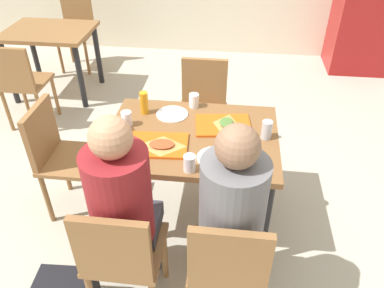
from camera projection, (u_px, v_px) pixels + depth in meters
name	position (u px, v px, depth m)	size (l,w,h in m)	color
ground_plane	(192.00, 216.00, 2.88)	(10.00, 10.00, 0.02)	#B2AD9E
main_table	(192.00, 147.00, 2.49)	(1.10, 0.82, 0.74)	brown
chair_near_left	(121.00, 255.00, 1.96)	(0.40, 0.40, 0.87)	olive
chair_near_right	(228.00, 265.00, 1.91)	(0.40, 0.40, 0.87)	olive
chair_far_side	(203.00, 103.00, 3.20)	(0.40, 0.40, 0.87)	olive
chair_left_end	(60.00, 152.00, 2.66)	(0.40, 0.40, 0.87)	olive
person_in_red	(123.00, 201.00, 1.92)	(0.32, 0.42, 1.28)	#383842
person_in_brown_jacket	(232.00, 210.00, 1.87)	(0.32, 0.42, 1.28)	#383842
tray_red_near	(158.00, 145.00, 2.33)	(0.36, 0.26, 0.02)	#D85914
tray_red_far	(223.00, 125.00, 2.51)	(0.36, 0.26, 0.02)	#D85914
paper_plate_center	(172.00, 114.00, 2.63)	(0.22, 0.22, 0.01)	white
paper_plate_near_edge	(215.00, 158.00, 2.24)	(0.22, 0.22, 0.01)	white
pizza_slice_a	(162.00, 145.00, 2.31)	(0.23, 0.17, 0.02)	#C68C47
pizza_slice_b	(226.00, 123.00, 2.50)	(0.15, 0.19, 0.02)	#C68C47
plastic_cup_a	(194.00, 101.00, 2.69)	(0.07, 0.07, 0.10)	white
plastic_cup_b	(190.00, 163.00, 2.12)	(0.07, 0.07, 0.10)	white
plastic_cup_c	(127.00, 119.00, 2.50)	(0.07, 0.07, 0.10)	white
soda_can	(267.00, 130.00, 2.37)	(0.07, 0.07, 0.12)	#B7BCC6
condiment_bottle	(144.00, 103.00, 2.60)	(0.06, 0.06, 0.16)	orange
foil_bundle	(119.00, 125.00, 2.43)	(0.10, 0.10, 0.10)	silver
background_table	(51.00, 41.00, 4.07)	(0.90, 0.70, 0.74)	olive
background_chair_near	(20.00, 80.00, 3.55)	(0.40, 0.40, 0.87)	olive
background_chair_far	(77.00, 27.00, 4.72)	(0.40, 0.40, 0.87)	olive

